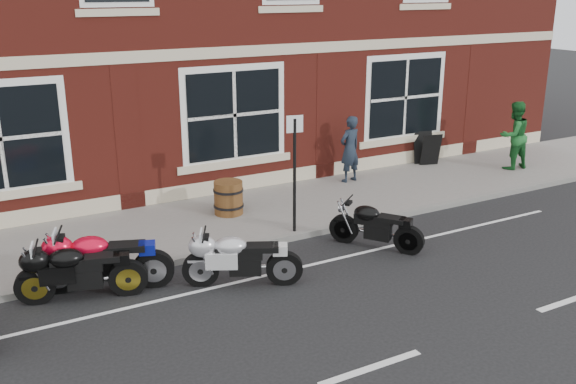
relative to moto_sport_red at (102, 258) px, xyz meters
name	(u,v)px	position (x,y,z in m)	size (l,w,h in m)	color
ground	(267,281)	(2.49, -1.01, -0.57)	(80.00, 80.00, 0.00)	black
sidewalk	(201,224)	(2.49, 1.99, -0.51)	(30.00, 3.00, 0.12)	slate
kerb	(232,249)	(2.49, 0.41, -0.51)	(30.00, 0.16, 0.12)	slate
moto_sport_red	(102,258)	(0.00, 0.00, 0.00)	(2.11, 0.91, 0.99)	black
moto_sport_black	(78,269)	(-0.42, -0.15, -0.04)	(2.00, 0.70, 0.92)	black
moto_sport_silver	(240,256)	(2.04, -0.93, -0.05)	(1.84, 1.03, 0.90)	black
moto_naked_black	(375,224)	(4.98, -0.70, -0.08)	(1.15, 1.63, 0.85)	black
pedestrian_left	(350,149)	(6.83, 2.88, 0.38)	(0.61, 0.40, 1.66)	#1A2330
pedestrian_right	(514,135)	(11.32, 1.75, 0.46)	(0.88, 0.69, 1.81)	#1A5D25
a_board_sign	(427,149)	(9.61, 3.18, -0.01)	(0.53, 0.36, 0.89)	black
barrel_planter	(228,198)	(3.20, 2.13, -0.09)	(0.65, 0.65, 0.72)	#563D17
parking_sign	(295,166)	(3.92, 0.54, 0.91)	(0.33, 0.08, 2.35)	black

